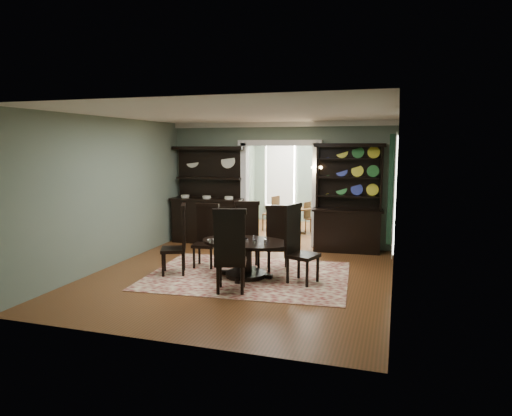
% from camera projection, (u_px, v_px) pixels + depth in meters
% --- Properties ---
extents(room, '(5.51, 6.01, 3.01)m').
position_uv_depth(room, '(240.00, 193.00, 8.38)').
color(room, brown).
rests_on(room, ground).
extents(parlor, '(3.51, 3.50, 3.01)m').
position_uv_depth(parlor, '(301.00, 177.00, 13.58)').
color(parlor, brown).
rests_on(parlor, ground).
extents(doorway_trim, '(2.08, 0.25, 2.57)m').
position_uv_depth(doorway_trim, '(279.00, 179.00, 11.17)').
color(doorway_trim, silver).
rests_on(doorway_trim, floor).
extents(right_window, '(0.15, 1.47, 2.12)m').
position_uv_depth(right_window, '(393.00, 191.00, 8.42)').
color(right_window, white).
rests_on(right_window, wall_right).
extents(wall_sconce, '(0.27, 0.21, 0.21)m').
position_uv_depth(wall_sconce, '(317.00, 169.00, 10.71)').
color(wall_sconce, '#B79030').
rests_on(wall_sconce, back_wall_right).
extents(rug, '(3.91, 3.03, 0.01)m').
position_uv_depth(rug, '(248.00, 275.00, 8.60)').
color(rug, maroon).
rests_on(rug, floor).
extents(dining_table, '(1.83, 1.75, 0.68)m').
position_uv_depth(dining_table, '(246.00, 252.00, 8.46)').
color(dining_table, black).
rests_on(dining_table, rug).
extents(centerpiece, '(1.20, 0.77, 0.20)m').
position_uv_depth(centerpiece, '(242.00, 238.00, 8.45)').
color(centerpiece, silver).
rests_on(centerpiece, dining_table).
extents(chair_far_left, '(0.52, 0.50, 1.27)m').
position_uv_depth(chair_far_left, '(206.00, 233.00, 9.24)').
color(chair_far_left, black).
rests_on(chair_far_left, rug).
extents(chair_far_mid, '(0.64, 0.63, 1.33)m').
position_uv_depth(chair_far_mid, '(248.00, 233.00, 9.14)').
color(chair_far_mid, black).
rests_on(chair_far_mid, rug).
extents(chair_far_right, '(0.58, 0.57, 1.27)m').
position_uv_depth(chair_far_right, '(278.00, 236.00, 8.99)').
color(chair_far_right, black).
rests_on(chair_far_right, rug).
extents(chair_end_left, '(0.63, 0.64, 1.34)m').
position_uv_depth(chair_end_left, '(179.00, 238.00, 8.64)').
color(chair_end_left, black).
rests_on(chair_end_left, rug).
extents(chair_end_right, '(0.63, 0.65, 1.41)m').
position_uv_depth(chair_end_right, '(297.00, 242.00, 8.11)').
color(chair_end_right, black).
rests_on(chair_end_right, rug).
extents(chair_near, '(0.65, 0.63, 1.44)m').
position_uv_depth(chair_near, '(230.00, 249.00, 7.46)').
color(chair_near, black).
rests_on(chair_near, rug).
extents(sideboard, '(1.85, 0.71, 2.42)m').
position_uv_depth(sideboard, '(208.00, 209.00, 11.54)').
color(sideboard, black).
rests_on(sideboard, floor).
extents(welsh_dresser, '(1.63, 0.70, 2.49)m').
position_uv_depth(welsh_dresser, '(348.00, 213.00, 10.52)').
color(welsh_dresser, black).
rests_on(welsh_dresser, floor).
extents(parlor_table, '(0.76, 0.76, 0.71)m').
position_uv_depth(parlor_table, '(298.00, 217.00, 12.77)').
color(parlor_table, '#503216').
rests_on(parlor_table, parlor_floor).
extents(parlor_chair_left, '(0.47, 0.46, 1.01)m').
position_uv_depth(parlor_chair_left, '(272.00, 212.00, 13.09)').
color(parlor_chair_left, '#503216').
rests_on(parlor_chair_left, parlor_floor).
extents(parlor_chair_right, '(0.41, 0.40, 0.87)m').
position_uv_depth(parlor_chair_right, '(310.00, 217.00, 12.73)').
color(parlor_chair_right, '#503216').
rests_on(parlor_chair_right, parlor_floor).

